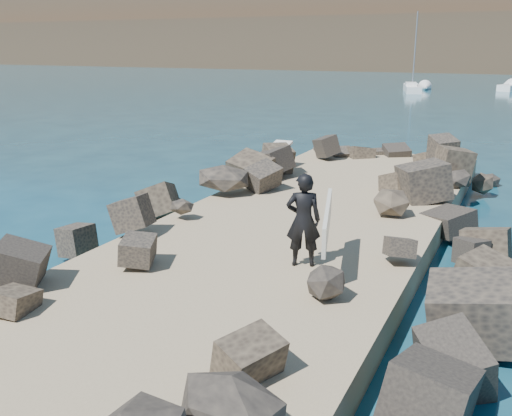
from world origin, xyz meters
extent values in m
plane|color=#0F384C|center=(0.00, 0.00, 0.00)|extent=(800.00, 800.00, 0.00)
cube|color=#8C7759|center=(0.00, -2.00, 0.30)|extent=(6.00, 26.00, 0.60)
cube|color=black|center=(-2.90, -1.50, 0.50)|extent=(2.60, 22.00, 1.00)
cube|color=black|center=(2.90, -1.50, 0.50)|extent=(2.60, 22.00, 1.00)
cube|color=silver|center=(-2.79, 5.87, 1.04)|extent=(0.61, 2.40, 0.08)
imported|color=black|center=(1.07, -1.25, 1.47)|extent=(0.74, 0.62, 1.74)
cube|color=beige|center=(1.52, -1.25, 1.52)|extent=(0.66, 2.09, 0.68)
cube|color=white|center=(-6.56, 48.85, 0.25)|extent=(2.97, 6.60, 0.80)
cylinder|color=gray|center=(-6.56, 48.85, 4.15)|extent=(0.12, 0.12, 7.09)
cube|color=white|center=(-6.56, 48.10, 0.75)|extent=(1.45, 2.00, 0.44)
camera|label=1|loc=(4.58, -10.51, 4.52)|focal=40.00mm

